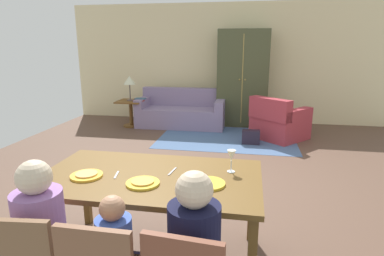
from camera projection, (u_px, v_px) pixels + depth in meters
The scene contains 21 objects.
ground_plane at pixel (209, 169), 4.76m from camera, with size 7.44×6.44×0.02m, color brown.
back_wall at pixel (227, 64), 7.55m from camera, with size 7.44×0.10×2.70m, color beige.
dining_table at pixel (150, 183), 2.59m from camera, with size 1.74×0.99×0.76m.
plate_near_man at pixel (87, 176), 2.54m from camera, with size 0.25×0.25×0.02m, color yellow.
pizza_near_man at pixel (86, 174), 2.53m from camera, with size 0.17×0.17×0.01m, color #DAA152.
plate_near_child at pixel (143, 183), 2.40m from camera, with size 0.25×0.25×0.02m, color gold.
pizza_near_child at pixel (143, 181), 2.39m from camera, with size 0.17×0.17×0.01m, color gold.
plate_near_woman at pixel (208, 184), 2.39m from camera, with size 0.25×0.25×0.02m, color gold.
wine_glass at pixel (231, 156), 2.60m from camera, with size 0.07×0.07×0.19m.
fork at pixel (116, 175), 2.57m from camera, with size 0.02×0.15×0.01m, color silver.
knife at pixel (172, 171), 2.64m from camera, with size 0.01×0.17×0.01m, color silver.
person_man at pixel (46, 247), 2.06m from camera, with size 0.31×0.41×1.11m.
area_rug at pixel (227, 138), 6.33m from camera, with size 2.60×1.80×0.01m, color #47618B.
couch at pixel (182, 112), 7.26m from camera, with size 1.92×0.86×0.82m.
armchair at pixel (278, 123), 6.23m from camera, with size 1.21×1.21×0.82m.
armoire at pixel (243, 78), 7.18m from camera, with size 1.10×0.59×2.10m.
side_table at pixel (131, 110), 7.18m from camera, with size 0.56×0.56×0.58m.
table_lamp at pixel (129, 81), 7.02m from camera, with size 0.26×0.26×0.54m.
book_lower at pixel (139, 101), 7.04m from camera, with size 0.22×0.16×0.03m, color maroon.
book_upper at pixel (140, 99), 7.12m from camera, with size 0.22×0.16×0.03m, color #365974.
handbag at pixel (251, 137), 5.93m from camera, with size 0.32×0.16×0.26m, color #251C2A.
Camera 1 is at (0.55, -3.82, 1.76)m, focal length 30.32 mm.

